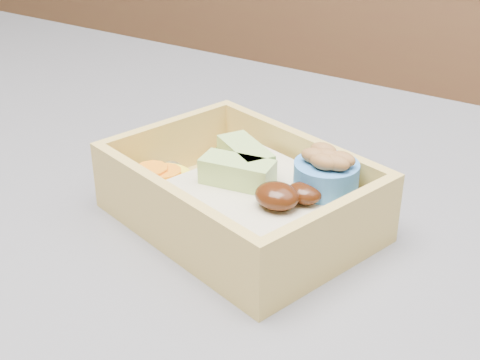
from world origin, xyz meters
The scene contains 1 object.
bento_box centered at (0.22, 0.03, 0.94)m, with size 0.19×0.16×0.06m.
Camera 1 is at (0.41, -0.29, 1.15)m, focal length 50.00 mm.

